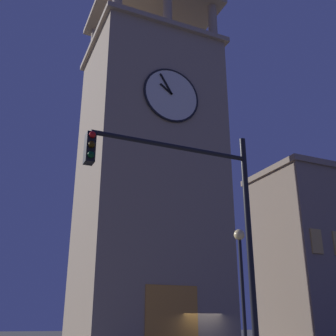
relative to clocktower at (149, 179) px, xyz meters
The scene contains 3 objects.
clocktower is the anchor object (origin of this frame).
traffic_signal_near 19.42m from the clocktower, 73.23° to the left, with size 4.47×0.41×6.81m.
street_lamp 14.36m from the clocktower, 86.78° to the left, with size 0.44×0.44×5.56m.
Camera 1 is at (12.06, 22.01, 1.96)m, focal length 44.34 mm.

